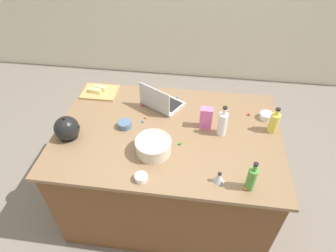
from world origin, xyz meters
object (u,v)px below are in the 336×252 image
object	(u,v)px
mixing_bowl_large	(153,146)
cutting_board	(100,92)
laptop	(160,102)
candy_bag	(206,118)
bottle_olive	(252,179)
butter_stick_left	(95,91)
ramekin_wide	(141,178)
bottle_oil	(274,122)
butter_stick_right	(100,88)
ramekin_medium	(125,125)
bottle_vinegar	(223,123)
ramekin_small	(266,116)
kitchen_timer	(219,178)
kettle	(67,129)

from	to	relation	value
mixing_bowl_large	cutting_board	xyz separation A→B (m)	(-0.59, 0.63, -0.05)
laptop	candy_bag	bearing A→B (deg)	-28.39
bottle_olive	butter_stick_left	distance (m)	1.50
cutting_board	ramekin_wide	world-z (taller)	ramekin_wide
bottle_oil	butter_stick_right	world-z (taller)	bottle_oil
bottle_oil	ramekin_medium	size ratio (longest dim) A/B	2.11
bottle_vinegar	cutting_board	distance (m)	1.12
cutting_board	butter_stick_right	xyz separation A→B (m)	(-0.00, 0.02, 0.03)
mixing_bowl_large	bottle_oil	world-z (taller)	bottle_oil
butter_stick_left	ramekin_wide	world-z (taller)	butter_stick_left
laptop	butter_stick_left	world-z (taller)	laptop
ramekin_small	ramekin_medium	xyz separation A→B (m)	(-1.07, -0.25, 0.00)
bottle_oil	bottle_olive	bearing A→B (deg)	-110.75
bottle_olive	kitchen_timer	bearing A→B (deg)	172.20
cutting_board	ramekin_medium	world-z (taller)	ramekin_medium
kettle	ramekin_wide	bearing A→B (deg)	-27.54
butter_stick_left	ramekin_medium	distance (m)	0.53
mixing_bowl_large	ramekin_small	xyz separation A→B (m)	(0.82, 0.47, -0.03)
laptop	bottle_oil	distance (m)	0.89
bottle_oil	candy_bag	size ratio (longest dim) A/B	1.24
laptop	ramekin_medium	xyz separation A→B (m)	(-0.23, -0.29, -0.02)
laptop	bottle_vinegar	size ratio (longest dim) A/B	1.53
bottle_olive	kitchen_timer	distance (m)	0.19
laptop	bottle_oil	world-z (taller)	laptop
laptop	candy_bag	world-z (taller)	laptop
bottle_olive	candy_bag	world-z (taller)	bottle_olive
butter_stick_left	kitchen_timer	world-z (taller)	kitchen_timer
bottle_olive	butter_stick_right	bearing A→B (deg)	144.42
laptop	cutting_board	distance (m)	0.57
butter_stick_right	cutting_board	bearing A→B (deg)	-84.65
cutting_board	butter_stick_right	distance (m)	0.04
mixing_bowl_large	bottle_vinegar	bearing A→B (deg)	28.39
mixing_bowl_large	butter_stick_left	world-z (taller)	mixing_bowl_large
ramekin_small	kitchen_timer	world-z (taller)	kitchen_timer
butter_stick_left	ramekin_small	bearing A→B (deg)	-5.49
ramekin_small	ramekin_wide	bearing A→B (deg)	-139.80
candy_bag	laptop	bearing A→B (deg)	151.61
kettle	cutting_board	bearing A→B (deg)	84.79
ramekin_wide	candy_bag	size ratio (longest dim) A/B	0.48
bottle_oil	bottle_olive	distance (m)	0.59
ramekin_medium	cutting_board	bearing A→B (deg)	128.61
bottle_vinegar	ramekin_medium	distance (m)	0.73
bottle_olive	mixing_bowl_large	bearing A→B (deg)	160.96
kettle	ramekin_wide	size ratio (longest dim) A/B	2.64
laptop	mixing_bowl_large	world-z (taller)	laptop
bottle_vinegar	kitchen_timer	world-z (taller)	bottle_vinegar
laptop	bottle_olive	world-z (taller)	bottle_olive
bottle_vinegar	cutting_board	size ratio (longest dim) A/B	0.83
ramekin_small	kitchen_timer	size ratio (longest dim) A/B	1.26
laptop	ramekin_medium	size ratio (longest dim) A/B	3.79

